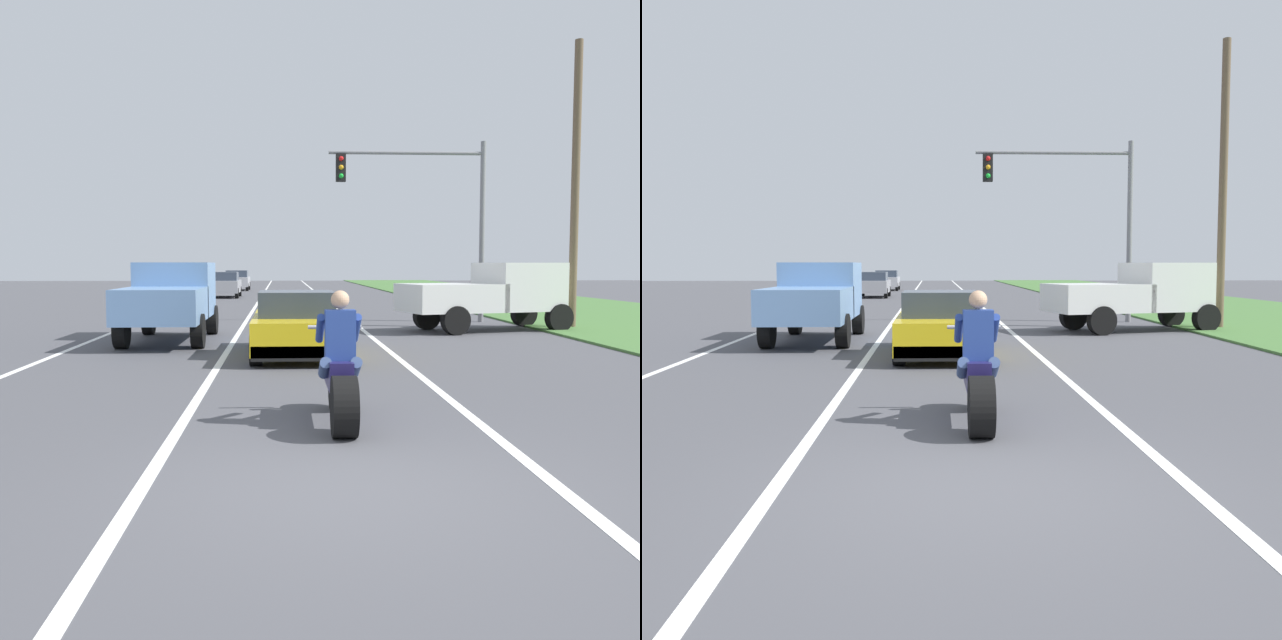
{
  "view_description": "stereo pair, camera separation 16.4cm",
  "coord_description": "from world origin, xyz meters",
  "views": [
    {
      "loc": [
        -0.59,
        -5.95,
        1.92
      ],
      "look_at": [
        0.05,
        5.87,
        1.0
      ],
      "focal_mm": 39.9,
      "sensor_mm": 36.0,
      "label": 1
    },
    {
      "loc": [
        -0.42,
        -5.95,
        1.92
      ],
      "look_at": [
        0.05,
        5.87,
        1.0
      ],
      "focal_mm": 39.9,
      "sensor_mm": 36.0,
      "label": 2
    }
  ],
  "objects": [
    {
      "name": "ground_plane",
      "position": [
        0.0,
        0.0,
        0.0
      ],
      "size": [
        160.0,
        160.0,
        0.0
      ],
      "primitive_type": "plane",
      "color": "#4C4C51"
    },
    {
      "name": "lane_stripe_left_solid",
      "position": [
        -5.4,
        20.0,
        0.0
      ],
      "size": [
        0.14,
        120.0,
        0.01
      ],
      "primitive_type": "cube",
      "color": "white",
      "rests_on": "ground"
    },
    {
      "name": "lane_stripe_right_solid",
      "position": [
        1.8,
        20.0,
        0.0
      ],
      "size": [
        0.14,
        120.0,
        0.01
      ],
      "primitive_type": "cube",
      "color": "white",
      "rests_on": "ground"
    },
    {
      "name": "lane_stripe_centre_dashed",
      "position": [
        -1.8,
        20.0,
        0.0
      ],
      "size": [
        0.14,
        120.0,
        0.01
      ],
      "primitive_type": "cube",
      "color": "white",
      "rests_on": "ground"
    },
    {
      "name": "grass_verge_right",
      "position": [
        11.92,
        20.0,
        0.03
      ],
      "size": [
        10.0,
        120.0,
        0.06
      ],
      "primitive_type": "cube",
      "color": "#477538",
      "rests_on": "ground"
    },
    {
      "name": "motorcycle_with_rider",
      "position": [
        0.1,
        2.41,
        0.59
      ],
      "size": [
        0.7,
        2.21,
        1.62
      ],
      "color": "black",
      "rests_on": "ground"
    },
    {
      "name": "sports_car_yellow",
      "position": [
        -0.28,
        9.07,
        0.63
      ],
      "size": [
        1.84,
        4.3,
        1.37
      ],
      "color": "yellow",
      "rests_on": "ground"
    },
    {
      "name": "pickup_truck_left_lane_light_blue",
      "position": [
        -3.38,
        12.07,
        1.11
      ],
      "size": [
        2.02,
        4.8,
        1.98
      ],
      "color": "#6B93C6",
      "rests_on": "ground"
    },
    {
      "name": "pickup_truck_right_shoulder_white",
      "position": [
        5.5,
        14.45,
        1.11
      ],
      "size": [
        5.14,
        3.14,
        1.98
      ],
      "color": "silver",
      "rests_on": "ground"
    },
    {
      "name": "traffic_light_mast_near",
      "position": [
        4.47,
        17.62,
        4.04
      ],
      "size": [
        5.24,
        0.34,
        6.0
      ],
      "color": "gray",
      "rests_on": "ground"
    },
    {
      "name": "utility_pole_roadside",
      "position": [
        8.16,
        14.99,
        4.25
      ],
      "size": [
        0.24,
        0.24,
        8.51
      ],
      "primitive_type": "cylinder",
      "color": "brown",
      "rests_on": "ground"
    },
    {
      "name": "distant_car_far_ahead",
      "position": [
        -3.95,
        36.17,
        0.77
      ],
      "size": [
        1.8,
        4.0,
        1.5
      ],
      "color": "#99999E",
      "rests_on": "ground"
    },
    {
      "name": "distant_car_further_ahead",
      "position": [
        -3.92,
        47.82,
        0.77
      ],
      "size": [
        1.8,
        4.0,
        1.5
      ],
      "color": "#B2B2B7",
      "rests_on": "ground"
    }
  ]
}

